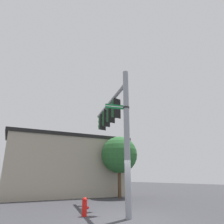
# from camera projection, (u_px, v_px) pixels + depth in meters

# --- Properties ---
(ground_plane) EXTENTS (80.00, 80.00, 0.00)m
(ground_plane) POSITION_uv_depth(u_px,v_px,m) (129.00, 219.00, 8.78)
(ground_plane) COLOR #38383D
(signal_pole) EXTENTS (0.29, 0.29, 7.20)m
(signal_pole) POSITION_uv_depth(u_px,v_px,m) (127.00, 137.00, 9.87)
(signal_pole) COLOR gray
(signal_pole) RESTS_ON ground
(mast_arm) EXTENTS (2.87, 5.97, 0.21)m
(mast_arm) POSITION_uv_depth(u_px,v_px,m) (109.00, 104.00, 13.69)
(mast_arm) COLOR gray
(traffic_light_nearest_pole) EXTENTS (0.54, 0.49, 1.31)m
(traffic_light_nearest_pole) POSITION_uv_depth(u_px,v_px,m) (115.00, 109.00, 12.21)
(traffic_light_nearest_pole) COLOR black
(traffic_light_mid_inner) EXTENTS (0.54, 0.49, 1.31)m
(traffic_light_mid_inner) POSITION_uv_depth(u_px,v_px,m) (110.00, 114.00, 13.26)
(traffic_light_mid_inner) COLOR black
(traffic_light_mid_outer) EXTENTS (0.54, 0.49, 1.31)m
(traffic_light_mid_outer) POSITION_uv_depth(u_px,v_px,m) (105.00, 119.00, 14.31)
(traffic_light_mid_outer) COLOR black
(traffic_light_arm_end) EXTENTS (0.54, 0.49, 1.31)m
(traffic_light_arm_end) POSITION_uv_depth(u_px,v_px,m) (101.00, 123.00, 15.37)
(traffic_light_arm_end) COLOR black
(street_name_sign) EXTENTS (1.18, 0.64, 0.22)m
(street_name_sign) POSITION_uv_depth(u_px,v_px,m) (121.00, 107.00, 10.26)
(street_name_sign) COLOR #147238
(storefront_building) EXTENTS (12.18, 8.40, 5.42)m
(storefront_building) POSITION_uv_depth(u_px,v_px,m) (67.00, 166.00, 19.23)
(storefront_building) COLOR #A89E89
(storefront_building) RESTS_ON ground
(tree_by_storefront) EXTENTS (3.25, 3.25, 5.27)m
(tree_by_storefront) POSITION_uv_depth(u_px,v_px,m) (119.00, 155.00, 18.27)
(tree_by_storefront) COLOR #4C3823
(tree_by_storefront) RESTS_ON ground
(fire_hydrant) EXTENTS (0.35, 0.24, 0.82)m
(fire_hydrant) POSITION_uv_depth(u_px,v_px,m) (85.00, 207.00, 9.46)
(fire_hydrant) COLOR red
(fire_hydrant) RESTS_ON ground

